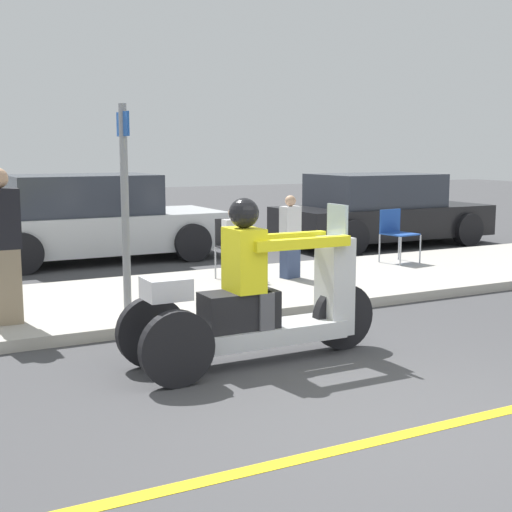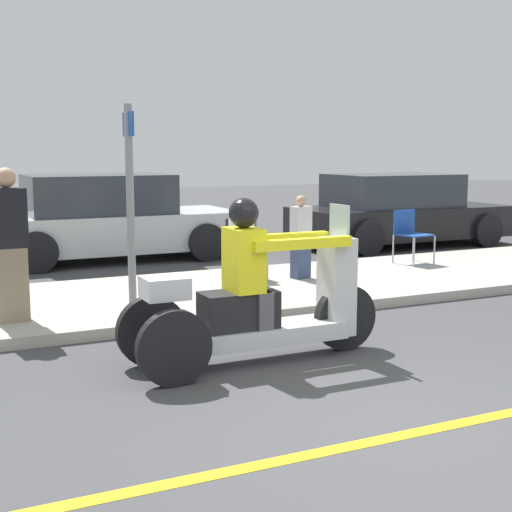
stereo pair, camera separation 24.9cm
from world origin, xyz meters
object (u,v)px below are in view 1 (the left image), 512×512
object	(u,v)px
motorcycle_trike	(256,304)
folding_chair_curbside	(395,230)
spectator_by_tree	(235,257)
parked_car_lot_center	(380,211)
spectator_mid_group	(290,238)
spectator_near_curb	(1,249)
folding_chair_set_back	(234,242)
street_sign	(125,205)
parked_car_lot_right	(92,220)

from	to	relation	value
motorcycle_trike	folding_chair_curbside	world-z (taller)	motorcycle_trike
spectator_by_tree	parked_car_lot_center	bearing A→B (deg)	37.83
spectator_mid_group	spectator_near_curb	world-z (taller)	spectator_near_curb
motorcycle_trike	spectator_by_tree	world-z (taller)	motorcycle_trike
spectator_mid_group	folding_chair_set_back	world-z (taller)	spectator_mid_group
parked_car_lot_center	spectator_mid_group	bearing A→B (deg)	-142.35
spectator_by_tree	spectator_mid_group	bearing A→B (deg)	38.33
spectator_near_curb	spectator_by_tree	bearing A→B (deg)	-4.31
folding_chair_set_back	street_sign	distance (m)	2.69
street_sign	parked_car_lot_center	bearing A→B (deg)	33.27
street_sign	folding_chair_curbside	bearing A→B (deg)	20.21
spectator_mid_group	street_sign	distance (m)	3.13
spectator_mid_group	spectator_near_curb	xyz separation A→B (m)	(-3.88, -0.89, 0.21)
spectator_by_tree	street_sign	distance (m)	1.54
street_sign	parked_car_lot_right	bearing A→B (deg)	79.14
spectator_mid_group	folding_chair_curbside	xyz separation A→B (m)	(2.17, 0.44, -0.04)
folding_chair_curbside	parked_car_lot_center	xyz separation A→B (m)	(1.58, 2.45, 0.04)
spectator_near_curb	parked_car_lot_center	size ratio (longest dim) A/B	0.37
folding_chair_set_back	parked_car_lot_center	distance (m)	5.18
spectator_mid_group	spectator_by_tree	xyz separation A→B (m)	(-1.37, -1.08, -0.01)
parked_car_lot_center	street_sign	size ratio (longest dim) A/B	1.93
spectator_mid_group	spectator_by_tree	bearing A→B (deg)	-141.67
folding_chair_set_back	parked_car_lot_center	bearing A→B (deg)	30.27
motorcycle_trike	folding_chair_set_back	distance (m)	3.46
folding_chair_curbside	folding_chair_set_back	world-z (taller)	same
motorcycle_trike	spectator_by_tree	distance (m)	1.96
folding_chair_set_back	folding_chair_curbside	bearing A→B (deg)	3.20
folding_chair_set_back	parked_car_lot_center	xyz separation A→B (m)	(4.48, 2.61, 0.04)
parked_car_lot_right	spectator_near_curb	bearing A→B (deg)	-115.08
spectator_mid_group	motorcycle_trike	bearing A→B (deg)	-125.31
motorcycle_trike	folding_chair_curbside	distance (m)	5.40
parked_car_lot_center	spectator_near_curb	bearing A→B (deg)	-153.60
folding_chair_curbside	street_sign	xyz separation A→B (m)	(-4.90, -1.81, 0.69)
spectator_near_curb	parked_car_lot_right	world-z (taller)	spectator_near_curb
spectator_near_curb	street_sign	distance (m)	1.31
spectator_by_tree	folding_chair_curbside	xyz separation A→B (m)	(3.54, 1.53, -0.03)
street_sign	spectator_near_curb	bearing A→B (deg)	157.70
spectator_near_curb	parked_car_lot_center	distance (m)	8.52
spectator_by_tree	folding_chair_set_back	bearing A→B (deg)	64.67
folding_chair_curbside	folding_chair_set_back	bearing A→B (deg)	-176.80
motorcycle_trike	parked_car_lot_center	size ratio (longest dim) A/B	0.57
spectator_mid_group	street_sign	world-z (taller)	street_sign
motorcycle_trike	street_sign	xyz separation A→B (m)	(-0.67, 1.55, 0.79)
folding_chair_curbside	spectator_mid_group	bearing A→B (deg)	-168.45
parked_car_lot_right	spectator_mid_group	bearing A→B (deg)	-63.40
spectator_by_tree	street_sign	size ratio (longest dim) A/B	0.50
motorcycle_trike	spectator_near_curb	xyz separation A→B (m)	(-1.82, 2.02, 0.35)
spectator_mid_group	folding_chair_curbside	world-z (taller)	spectator_mid_group
parked_car_lot_center	parked_car_lot_right	xyz separation A→B (m)	(-5.54, 0.68, 0.02)
parked_car_lot_center	spectator_by_tree	bearing A→B (deg)	-142.17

